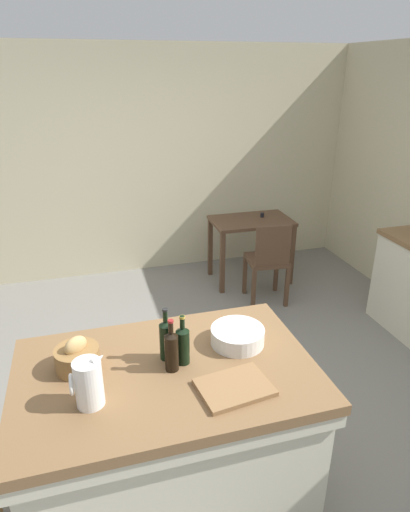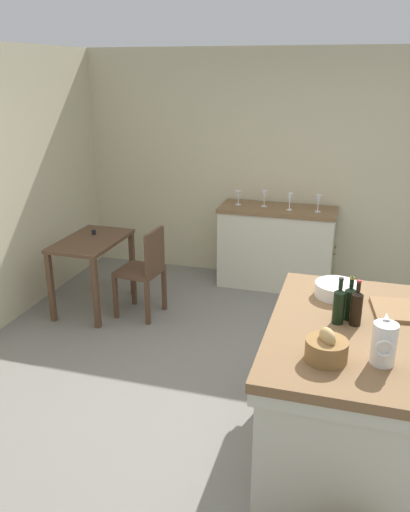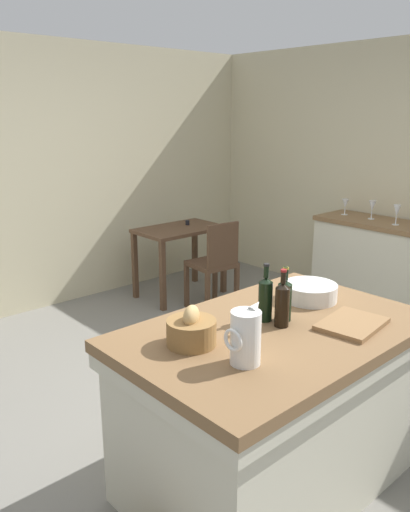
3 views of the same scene
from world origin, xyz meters
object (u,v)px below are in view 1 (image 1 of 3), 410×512
pitcher (88,383)px  wash_bowl (237,336)px  bread_basket (77,357)px  cutting_board (234,387)px  writing_desk (251,230)px  wine_bottle_green (172,350)px  wine_bottle_amber (166,339)px  wine_bottle_dark (183,344)px  wooden_chair (268,260)px  island_table (169,430)px

pitcher → wash_bowl: size_ratio=0.91×
wash_bowl → bread_basket: (-0.87, 0.01, 0.02)m
pitcher → cutting_board: pitcher is taller
bread_basket → cutting_board: bread_basket is taller
writing_desk → wash_bowl: (-1.06, -2.46, 0.32)m
writing_desk → wine_bottle_green: bearing=-119.5°
pitcher → wine_bottle_amber: bearing=31.4°
writing_desk → wine_bottle_dark: bearing=-118.8°
pitcher → wash_bowl: 0.87m
wooden_chair → bread_basket: 2.71m
wash_bowl → cutting_board: wash_bowl is taller
wine_bottle_amber → cutting_board: bearing=-52.0°
cutting_board → wine_bottle_dark: wine_bottle_dark is taller
island_table → wine_bottle_dark: 0.54m
wooden_chair → pitcher: pitcher is taller
wooden_chair → wine_bottle_green: wine_bottle_green is taller
wash_bowl → bread_basket: bearing=179.2°
writing_desk → wine_bottle_amber: (-1.47, -2.48, 0.39)m
wash_bowl → bread_basket: bread_basket is taller
pitcher → wine_bottle_green: wine_bottle_green is taller
wine_bottle_dark → bread_basket: bearing=169.3°
island_table → cutting_board: 0.57m
wash_bowl → wine_bottle_green: size_ratio=1.03×
pitcher → bread_basket: bearing=99.6°
wash_bowl → wine_bottle_dark: bearing=-165.2°
island_table → bread_basket: 0.66m
wooden_chair → cutting_board: (-1.18, -2.24, 0.41)m
island_table → wash_bowl: 0.65m
writing_desk → wine_bottle_amber: size_ratio=3.01×
wash_bowl → wine_bottle_dark: 0.36m
cutting_board → wine_bottle_amber: 0.45m
wooden_chair → wine_bottle_dark: wine_bottle_dark is taller
wash_bowl → wine_bottle_green: (-0.41, -0.13, 0.07)m
wine_bottle_dark → wine_bottle_amber: bearing=140.2°
pitcher → wash_bowl: bearing=18.6°
writing_desk → wooden_chair: 0.60m
wooden_chair → wash_bowl: size_ratio=3.00×
writing_desk → wooden_chair: bearing=-92.8°
wooden_chair → bread_basket: size_ratio=3.99×
wine_bottle_dark → wine_bottle_green: bearing=-149.3°
wine_bottle_green → wine_bottle_amber: bearing=94.0°
writing_desk → wooden_chair: wooden_chair is taller
island_table → wine_bottle_green: wine_bottle_green is taller
wine_bottle_green → wine_bottle_dark: bearing=30.7°
island_table → wooden_chair: size_ratio=1.71×
wooden_chair → wine_bottle_dark: 2.45m
wooden_chair → wine_bottle_green: size_ratio=3.09×
wooden_chair → wine_bottle_amber: wine_bottle_amber is taller
writing_desk → bread_basket: size_ratio=3.97×
wash_bowl → wine_bottle_green: bearing=-162.2°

